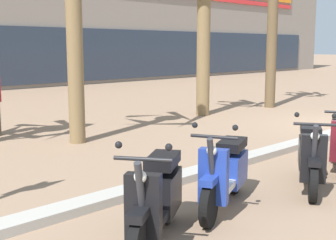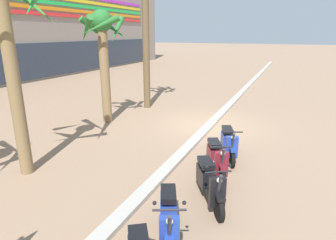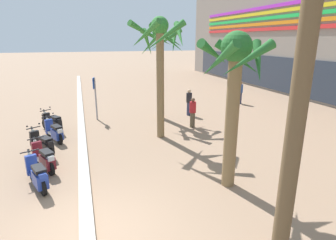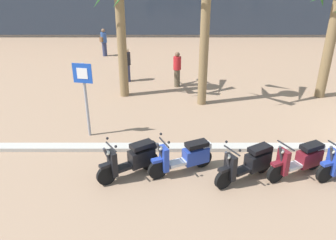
{
  "view_description": "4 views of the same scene",
  "coord_description": "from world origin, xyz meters",
  "px_view_note": "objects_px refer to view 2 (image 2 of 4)",
  "views": [
    {
      "loc": [
        -11.69,
        -4.93,
        2.05
      ],
      "look_at": [
        -6.88,
        -0.06,
        0.96
      ],
      "focal_mm": 49.43,
      "sensor_mm": 36.0,
      "label": 1
    },
    {
      "loc": [
        -11.33,
        -3.18,
        3.76
      ],
      "look_at": [
        -2.65,
        0.62,
        0.89
      ],
      "focal_mm": 30.7,
      "sensor_mm": 36.0,
      "label": 2
    },
    {
      "loc": [
        5.76,
        -0.03,
        4.45
      ],
      "look_at": [
        -5.44,
        3.5,
        1.02
      ],
      "focal_mm": 29.83,
      "sensor_mm": 36.0,
      "label": 3
    },
    {
      "loc": [
        -7.55,
        -8.92,
        5.13
      ],
      "look_at": [
        -7.55,
        0.05,
        0.86
      ],
      "focal_mm": 36.0,
      "sensor_mm": 36.0,
      "label": 4
    }
  ],
  "objects_px": {
    "scooter_blue_tail_end": "(169,217)",
    "palm_tree_mid_walkway": "(103,42)",
    "scooter_black_far_back": "(209,181)",
    "palm_tree_far_corner": "(145,4)",
    "palm_tree_near_sign": "(4,22)",
    "scooter_blue_last_in_row": "(228,142)",
    "scooter_maroon_mid_front": "(216,158)"
  },
  "relations": [
    {
      "from": "scooter_black_far_back",
      "to": "palm_tree_far_corner",
      "type": "xyz_separation_m",
      "value": [
        7.21,
        5.39,
        4.62
      ]
    },
    {
      "from": "scooter_black_far_back",
      "to": "palm_tree_mid_walkway",
      "type": "bearing_deg",
      "value": 53.97
    },
    {
      "from": "palm_tree_far_corner",
      "to": "palm_tree_mid_walkway",
      "type": "height_order",
      "value": "palm_tree_far_corner"
    },
    {
      "from": "scooter_maroon_mid_front",
      "to": "scooter_blue_last_in_row",
      "type": "bearing_deg",
      "value": -2.88
    },
    {
      "from": "scooter_blue_tail_end",
      "to": "palm_tree_near_sign",
      "type": "relative_size",
      "value": 0.32
    },
    {
      "from": "palm_tree_mid_walkway",
      "to": "scooter_black_far_back",
      "type": "bearing_deg",
      "value": -126.03
    },
    {
      "from": "palm_tree_mid_walkway",
      "to": "palm_tree_near_sign",
      "type": "height_order",
      "value": "palm_tree_near_sign"
    },
    {
      "from": "palm_tree_mid_walkway",
      "to": "palm_tree_near_sign",
      "type": "distance_m",
      "value": 5.07
    },
    {
      "from": "scooter_black_far_back",
      "to": "palm_tree_near_sign",
      "type": "height_order",
      "value": "palm_tree_near_sign"
    },
    {
      "from": "scooter_black_far_back",
      "to": "scooter_maroon_mid_front",
      "type": "height_order",
      "value": "scooter_black_far_back"
    },
    {
      "from": "scooter_maroon_mid_front",
      "to": "palm_tree_near_sign",
      "type": "distance_m",
      "value": 6.39
    },
    {
      "from": "scooter_blue_last_in_row",
      "to": "palm_tree_near_sign",
      "type": "bearing_deg",
      "value": 124.79
    },
    {
      "from": "scooter_blue_tail_end",
      "to": "palm_tree_mid_walkway",
      "type": "bearing_deg",
      "value": 43.25
    },
    {
      "from": "scooter_maroon_mid_front",
      "to": "palm_tree_mid_walkway",
      "type": "bearing_deg",
      "value": 63.2
    },
    {
      "from": "scooter_blue_tail_end",
      "to": "palm_tree_far_corner",
      "type": "distance_m",
      "value": 11.17
    },
    {
      "from": "scooter_maroon_mid_front",
      "to": "palm_tree_mid_walkway",
      "type": "height_order",
      "value": "palm_tree_mid_walkway"
    },
    {
      "from": "scooter_black_far_back",
      "to": "palm_tree_far_corner",
      "type": "distance_m",
      "value": 10.12
    },
    {
      "from": "scooter_maroon_mid_front",
      "to": "palm_tree_far_corner",
      "type": "xyz_separation_m",
      "value": [
        5.82,
        5.2,
        4.63
      ]
    },
    {
      "from": "scooter_blue_tail_end",
      "to": "palm_tree_mid_walkway",
      "type": "distance_m",
      "value": 8.53
    },
    {
      "from": "scooter_black_far_back",
      "to": "scooter_maroon_mid_front",
      "type": "relative_size",
      "value": 0.96
    },
    {
      "from": "scooter_blue_tail_end",
      "to": "scooter_black_far_back",
      "type": "distance_m",
      "value": 1.64
    },
    {
      "from": "scooter_blue_tail_end",
      "to": "scooter_black_far_back",
      "type": "relative_size",
      "value": 1.05
    },
    {
      "from": "palm_tree_near_sign",
      "to": "scooter_blue_last_in_row",
      "type": "bearing_deg",
      "value": -55.21
    },
    {
      "from": "scooter_blue_last_in_row",
      "to": "scooter_maroon_mid_front",
      "type": "bearing_deg",
      "value": 177.12
    },
    {
      "from": "scooter_black_far_back",
      "to": "scooter_blue_last_in_row",
      "type": "bearing_deg",
      "value": 2.71
    },
    {
      "from": "scooter_maroon_mid_front",
      "to": "scooter_blue_last_in_row",
      "type": "distance_m",
      "value": 1.28
    },
    {
      "from": "scooter_blue_tail_end",
      "to": "scooter_maroon_mid_front",
      "type": "xyz_separation_m",
      "value": [
        2.99,
        -0.14,
        0.0
      ]
    },
    {
      "from": "scooter_black_far_back",
      "to": "palm_tree_near_sign",
      "type": "relative_size",
      "value": 0.3
    },
    {
      "from": "scooter_black_far_back",
      "to": "palm_tree_mid_walkway",
      "type": "height_order",
      "value": "palm_tree_mid_walkway"
    },
    {
      "from": "palm_tree_far_corner",
      "to": "palm_tree_mid_walkway",
      "type": "relative_size",
      "value": 1.45
    },
    {
      "from": "scooter_black_far_back",
      "to": "palm_tree_near_sign",
      "type": "xyz_separation_m",
      "value": [
        -0.75,
        5.05,
        3.55
      ]
    },
    {
      "from": "palm_tree_near_sign",
      "to": "palm_tree_mid_walkway",
      "type": "bearing_deg",
      "value": 8.7
    }
  ]
}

